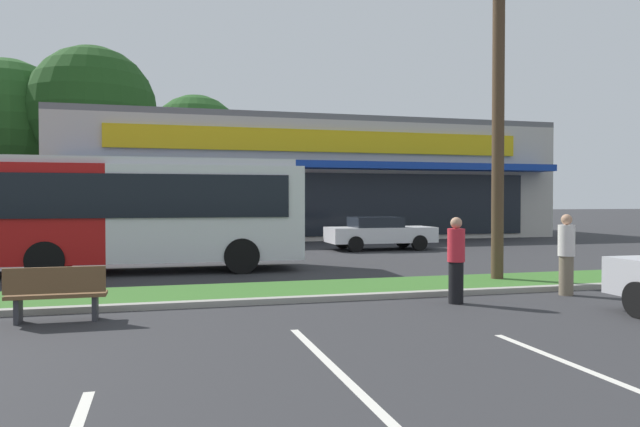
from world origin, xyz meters
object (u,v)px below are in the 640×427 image
at_px(car_1, 379,233).
at_px(pedestrian_mid, 566,254).
at_px(bus_stop_bench, 56,293).
at_px(pedestrian_near_bench, 456,260).
at_px(city_bus, 88,211).
at_px(utility_pole, 494,70).

distance_m(car_1, pedestrian_mid, 12.23).
height_order(bus_stop_bench, pedestrian_mid, pedestrian_mid).
bearing_deg(pedestrian_mid, car_1, -60.93).
bearing_deg(pedestrian_near_bench, bus_stop_bench, -0.00).
height_order(city_bus, pedestrian_near_bench, city_bus).
bearing_deg(bus_stop_bench, pedestrian_mid, -178.75).
relative_size(utility_pole, car_1, 2.22).
distance_m(bus_stop_bench, pedestrian_mid, 10.25).
xyz_separation_m(city_bus, pedestrian_mid, (10.50, -6.92, -0.88)).
distance_m(utility_pole, pedestrian_mid, 4.88).
distance_m(pedestrian_near_bench, pedestrian_mid, 2.84).
bearing_deg(pedestrian_near_bench, pedestrian_mid, -172.71).
bearing_deg(bus_stop_bench, city_bus, -87.93).
bearing_deg(car_1, pedestrian_near_bench, -104.04).
bearing_deg(car_1, utility_pole, -94.97).
height_order(utility_pole, pedestrian_mid, utility_pole).
bearing_deg(pedestrian_mid, utility_pole, -43.76).
height_order(utility_pole, bus_stop_bench, utility_pole).
bearing_deg(bus_stop_bench, car_1, -130.28).
height_order(city_bus, pedestrian_mid, city_bus).
bearing_deg(bus_stop_bench, utility_pole, -166.86).
relative_size(car_1, pedestrian_near_bench, 2.58).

